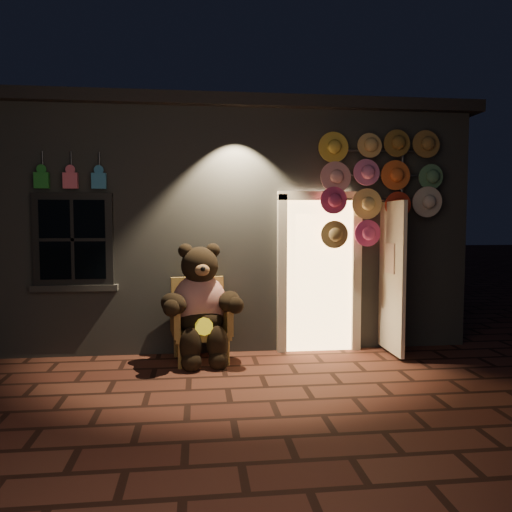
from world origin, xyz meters
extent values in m
plane|color=#592D22|center=(0.00, 0.00, 0.00)|extent=(60.00, 60.00, 0.00)
cube|color=slate|center=(0.00, 4.00, 1.65)|extent=(7.00, 5.00, 3.30)
cube|color=black|center=(0.00, 4.00, 3.38)|extent=(7.30, 5.30, 0.16)
cube|color=black|center=(-1.90, 1.46, 1.55)|extent=(1.00, 0.10, 1.20)
cube|color=black|center=(-1.90, 1.43, 1.55)|extent=(0.82, 0.06, 1.02)
cube|color=slate|center=(-1.90, 1.46, 0.92)|extent=(1.10, 0.14, 0.08)
cube|color=#FFC372|center=(1.35, 1.48, 1.05)|extent=(0.92, 0.10, 2.10)
cube|color=beige|center=(0.83, 1.44, 1.05)|extent=(0.12, 0.12, 2.20)
cube|color=beige|center=(1.87, 1.44, 1.05)|extent=(0.12, 0.12, 2.20)
cube|color=beige|center=(1.35, 1.44, 2.13)|extent=(1.16, 0.12, 0.12)
cube|color=beige|center=(2.25, 1.10, 1.05)|extent=(0.05, 0.80, 2.00)
cube|color=#238029|center=(-2.25, 1.38, 2.30)|extent=(0.18, 0.07, 0.20)
cylinder|color=#59595E|center=(-2.25, 1.44, 2.55)|extent=(0.02, 0.02, 0.25)
cube|color=#DF5C71|center=(-1.90, 1.38, 2.30)|extent=(0.18, 0.07, 0.20)
cylinder|color=#59595E|center=(-1.90, 1.44, 2.55)|extent=(0.02, 0.02, 0.25)
cube|color=teal|center=(-1.55, 1.38, 2.30)|extent=(0.18, 0.07, 0.20)
cylinder|color=#59595E|center=(-1.55, 1.44, 2.55)|extent=(0.02, 0.02, 0.25)
cube|color=#AE8A43|center=(-0.28, 1.10, 0.36)|extent=(0.77, 0.72, 0.10)
cube|color=#AE8A43|center=(-0.31, 1.40, 0.71)|extent=(0.69, 0.17, 0.69)
cube|color=#AE8A43|center=(-0.59, 1.04, 0.56)|extent=(0.16, 0.60, 0.39)
cube|color=#AE8A43|center=(0.05, 1.13, 0.56)|extent=(0.16, 0.60, 0.39)
cylinder|color=#AE8A43|center=(-0.53, 0.79, 0.16)|extent=(0.05, 0.05, 0.31)
cylinder|color=#AE8A43|center=(0.05, 0.87, 0.16)|extent=(0.05, 0.05, 0.31)
cylinder|color=#AE8A43|center=(-0.60, 1.34, 0.16)|extent=(0.05, 0.05, 0.31)
cylinder|color=#AE8A43|center=(-0.02, 1.42, 0.16)|extent=(0.05, 0.05, 0.31)
ellipsoid|color=#B52013|center=(-0.29, 1.16, 0.75)|extent=(0.76, 0.64, 0.73)
ellipsoid|color=black|center=(-0.28, 1.07, 0.54)|extent=(0.63, 0.56, 0.34)
sphere|color=black|center=(-0.28, 1.11, 1.23)|extent=(0.53, 0.53, 0.47)
sphere|color=black|center=(-0.46, 1.11, 1.42)|extent=(0.18, 0.18, 0.18)
sphere|color=black|center=(-0.11, 1.16, 1.42)|extent=(0.18, 0.18, 0.18)
ellipsoid|color=olive|center=(-0.25, 0.89, 1.19)|extent=(0.20, 0.15, 0.15)
ellipsoid|color=black|center=(-0.60, 0.89, 0.78)|extent=(0.46, 0.55, 0.27)
ellipsoid|color=black|center=(0.09, 0.98, 0.78)|extent=(0.36, 0.52, 0.27)
ellipsoid|color=black|center=(-0.40, 0.75, 0.29)|extent=(0.27, 0.27, 0.45)
ellipsoid|color=black|center=(-0.08, 0.79, 0.29)|extent=(0.27, 0.27, 0.45)
sphere|color=black|center=(-0.39, 0.69, 0.11)|extent=(0.25, 0.25, 0.25)
sphere|color=black|center=(-0.07, 0.73, 0.11)|extent=(0.25, 0.25, 0.25)
cylinder|color=yellow|center=(-0.24, 0.77, 0.52)|extent=(0.24, 0.12, 0.22)
cylinder|color=#59595E|center=(2.48, 1.38, 1.48)|extent=(0.04, 0.04, 2.96)
cylinder|color=#59595E|center=(2.16, 1.36, 2.74)|extent=(1.31, 0.03, 0.03)
cylinder|color=#59595E|center=(2.16, 1.36, 2.41)|extent=(1.31, 0.03, 0.03)
cylinder|color=#59595E|center=(2.16, 1.36, 2.08)|extent=(1.31, 0.03, 0.03)
cylinder|color=gold|center=(1.50, 1.30, 2.79)|extent=(0.37, 0.11, 0.38)
cylinder|color=#E9B566|center=(1.94, 1.27, 2.79)|extent=(0.37, 0.11, 0.38)
cylinder|color=olive|center=(2.38, 1.24, 2.79)|extent=(0.37, 0.11, 0.38)
cylinder|color=olive|center=(2.81, 1.30, 2.79)|extent=(0.37, 0.11, 0.38)
cylinder|color=pink|center=(1.50, 1.27, 2.41)|extent=(0.37, 0.11, 0.38)
cylinder|color=pink|center=(1.94, 1.24, 2.41)|extent=(0.37, 0.11, 0.38)
cylinder|color=orange|center=(2.38, 1.30, 2.41)|extent=(0.37, 0.11, 0.38)
cylinder|color=#558C61|center=(2.81, 1.27, 2.41)|extent=(0.37, 0.11, 0.38)
cylinder|color=#D13A76|center=(1.50, 1.24, 2.03)|extent=(0.37, 0.11, 0.38)
cylinder|color=#FFD57B|center=(1.94, 1.30, 2.03)|extent=(0.37, 0.11, 0.38)
cylinder|color=red|center=(2.38, 1.27, 2.03)|extent=(0.37, 0.11, 0.38)
cylinder|color=beige|center=(2.81, 1.24, 2.03)|extent=(0.37, 0.11, 0.38)
cylinder|color=olive|center=(1.50, 1.30, 1.64)|extent=(0.37, 0.11, 0.38)
cylinder|color=#E64A9B|center=(1.94, 1.27, 1.64)|extent=(0.37, 0.11, 0.38)
camera|label=1|loc=(-0.31, -5.21, 1.79)|focal=35.00mm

